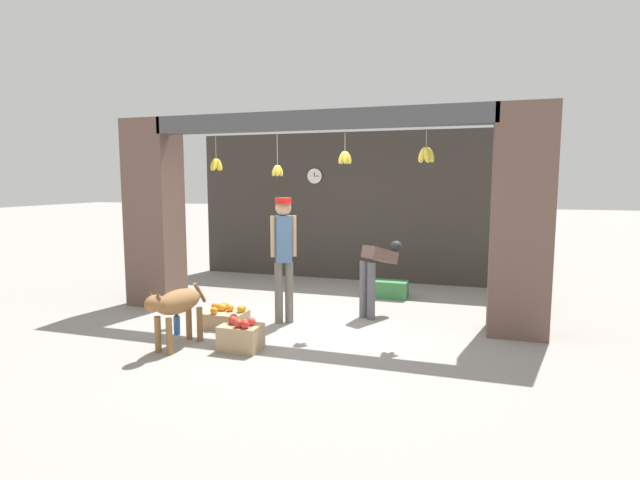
{
  "coord_description": "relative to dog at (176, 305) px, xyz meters",
  "views": [
    {
      "loc": [
        2.11,
        -6.19,
        1.9
      ],
      "look_at": [
        0.0,
        0.45,
        1.06
      ],
      "focal_mm": 28.0,
      "sensor_mm": 36.0,
      "label": 1
    }
  ],
  "objects": [
    {
      "name": "ground_plane",
      "position": [
        1.11,
        1.44,
        -0.5
      ],
      "size": [
        60.0,
        60.0,
        0.0
      ],
      "primitive_type": "plane",
      "color": "gray"
    },
    {
      "name": "shop_back_wall",
      "position": [
        1.11,
        4.49,
        0.9
      ],
      "size": [
        6.52,
        0.12,
        2.8
      ],
      "primitive_type": "cube",
      "color": "#38332D",
      "rests_on": "ground_plane"
    },
    {
      "name": "shop_pillar_left",
      "position": [
        -1.5,
        1.74,
        0.9
      ],
      "size": [
        0.7,
        0.6,
        2.8
      ],
      "primitive_type": "cube",
      "color": "brown",
      "rests_on": "ground_plane"
    },
    {
      "name": "shop_pillar_right",
      "position": [
        3.72,
        1.74,
        0.9
      ],
      "size": [
        0.7,
        0.6,
        2.8
      ],
      "primitive_type": "cube",
      "color": "brown",
      "rests_on": "ground_plane"
    },
    {
      "name": "storefront_awning",
      "position": [
        1.13,
        1.56,
        2.15
      ],
      "size": [
        4.62,
        0.26,
        0.86
      ],
      "color": "#4C4C51"
    },
    {
      "name": "dog",
      "position": [
        0.0,
        0.0,
        0.0
      ],
      "size": [
        0.36,
        0.99,
        0.73
      ],
      "rotation": [
        0.0,
        0.0,
        -1.71
      ],
      "color": "olive",
      "rests_on": "ground_plane"
    },
    {
      "name": "shopkeeper",
      "position": [
        0.79,
        1.31,
        0.49
      ],
      "size": [
        0.31,
        0.31,
        1.67
      ],
      "rotation": [
        0.0,
        0.0,
        3.65
      ],
      "color": "#6B665B",
      "rests_on": "ground_plane"
    },
    {
      "name": "worker_stooping",
      "position": [
        1.91,
        2.04,
        0.18
      ],
      "size": [
        0.51,
        0.75,
        1.03
      ],
      "rotation": [
        0.0,
        0.0,
        -0.49
      ],
      "color": "#56565B",
      "rests_on": "ground_plane"
    },
    {
      "name": "fruit_crate_oranges",
      "position": [
        0.14,
        0.91,
        -0.38
      ],
      "size": [
        0.5,
        0.4,
        0.29
      ],
      "color": "tan",
      "rests_on": "ground_plane"
    },
    {
      "name": "fruit_crate_apples",
      "position": [
        0.73,
        0.15,
        -0.33
      ],
      "size": [
        0.45,
        0.33,
        0.38
      ],
      "color": "tan",
      "rests_on": "ground_plane"
    },
    {
      "name": "produce_box_green",
      "position": [
        1.9,
        3.16,
        -0.36
      ],
      "size": [
        0.55,
        0.32,
        0.28
      ],
      "primitive_type": "cube",
      "color": "#387A42",
      "rests_on": "ground_plane"
    },
    {
      "name": "water_bottle",
      "position": [
        -0.28,
        0.42,
        -0.38
      ],
      "size": [
        0.08,
        0.08,
        0.26
      ],
      "color": "#2D60AD",
      "rests_on": "ground_plane"
    },
    {
      "name": "wall_clock",
      "position": [
        0.2,
        4.41,
        1.48
      ],
      "size": [
        0.31,
        0.03,
        0.31
      ],
      "color": "black"
    }
  ]
}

